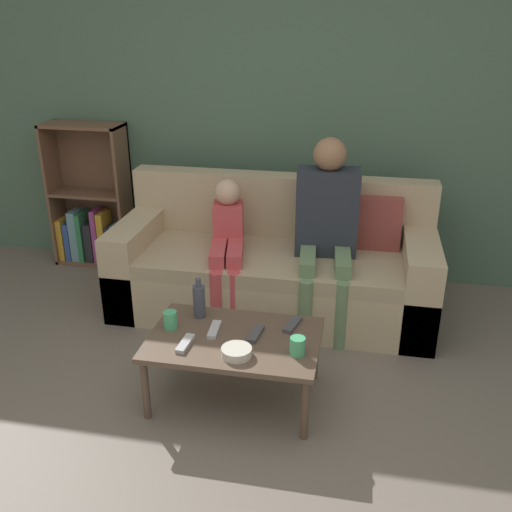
{
  "coord_description": "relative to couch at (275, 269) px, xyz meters",
  "views": [
    {
      "loc": [
        0.56,
        -1.86,
        1.99
      ],
      "look_at": [
        -0.03,
        1.18,
        0.63
      ],
      "focal_mm": 40.0,
      "sensor_mm": 36.0,
      "label": 1
    }
  ],
  "objects": [
    {
      "name": "bottle",
      "position": [
        -0.29,
        -0.89,
        0.18
      ],
      "size": [
        0.07,
        0.07,
        0.24
      ],
      "color": "#424756",
      "rests_on": "coffee_table"
    },
    {
      "name": "cup_near",
      "position": [
        0.31,
        -1.17,
        0.13
      ],
      "size": [
        0.08,
        0.08,
        0.1
      ],
      "color": "#4CB77A",
      "rests_on": "coffee_table"
    },
    {
      "name": "snack_bowl",
      "position": [
        0.01,
        -1.24,
        0.1
      ],
      "size": [
        0.16,
        0.16,
        0.05
      ],
      "color": "beige",
      "rests_on": "coffee_table"
    },
    {
      "name": "wall_back",
      "position": [
        0.01,
        0.69,
        1.0
      ],
      "size": [
        12.0,
        0.06,
        2.6
      ],
      "color": "#4C6B56",
      "rests_on": "ground_plane"
    },
    {
      "name": "bookshelf",
      "position": [
        -1.62,
        0.53,
        0.13
      ],
      "size": [
        0.63,
        0.28,
        1.16
      ],
      "color": "brown",
      "rests_on": "ground_plane"
    },
    {
      "name": "tv_remote_0",
      "position": [
        -0.16,
        -1.03,
        0.09
      ],
      "size": [
        0.06,
        0.17,
        0.02
      ],
      "rotation": [
        0.0,
        0.0,
        0.05
      ],
      "color": "#B7B7BC",
      "rests_on": "coffee_table"
    },
    {
      "name": "tv_remote_2",
      "position": [
        -0.27,
        -1.2,
        0.09
      ],
      "size": [
        0.06,
        0.17,
        0.02
      ],
      "rotation": [
        0.0,
        0.0,
        -0.06
      ],
      "color": "#B7B7BC",
      "rests_on": "coffee_table"
    },
    {
      "name": "cup_far",
      "position": [
        -0.41,
        -1.04,
        0.13
      ],
      "size": [
        0.07,
        0.07,
        0.1
      ],
      "color": "#4CB77A",
      "rests_on": "coffee_table"
    },
    {
      "name": "couch",
      "position": [
        0.0,
        0.0,
        0.0
      ],
      "size": [
        2.18,
        0.87,
        0.9
      ],
      "color": "tan",
      "rests_on": "ground_plane"
    },
    {
      "name": "coffee_table",
      "position": [
        -0.04,
        -1.07,
        0.04
      ],
      "size": [
        0.91,
        0.6,
        0.38
      ],
      "color": "brown",
      "rests_on": "ground_plane"
    },
    {
      "name": "person_adult",
      "position": [
        0.35,
        -0.07,
        0.42
      ],
      "size": [
        0.42,
        0.63,
        1.24
      ],
      "rotation": [
        0.0,
        0.0,
        0.08
      ],
      "color": "#66845B",
      "rests_on": "ground_plane"
    },
    {
      "name": "tv_remote_3",
      "position": [
        0.25,
        -0.9,
        0.09
      ],
      "size": [
        0.09,
        0.18,
        0.02
      ],
      "rotation": [
        0.0,
        0.0,
        -0.25
      ],
      "color": "#47474C",
      "rests_on": "coffee_table"
    },
    {
      "name": "ground_plane",
      "position": [
        0.01,
        -1.74,
        -0.3
      ],
      "size": [
        22.0,
        22.0,
        0.0
      ],
      "primitive_type": "plane",
      "color": "#70665B"
    },
    {
      "name": "tv_remote_1",
      "position": [
        0.07,
        -1.03,
        0.09
      ],
      "size": [
        0.07,
        0.17,
        0.02
      ],
      "rotation": [
        0.0,
        0.0,
        -0.12
      ],
      "color": "#47474C",
      "rests_on": "coffee_table"
    },
    {
      "name": "person_child",
      "position": [
        -0.3,
        -0.15,
        0.24
      ],
      "size": [
        0.31,
        0.63,
        0.93
      ],
      "rotation": [
        0.0,
        0.0,
        0.18
      ],
      "color": "#C6474C",
      "rests_on": "ground_plane"
    }
  ]
}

